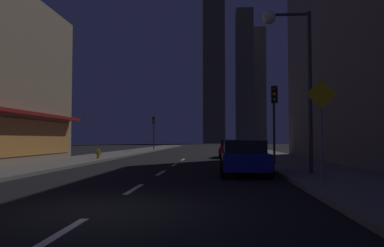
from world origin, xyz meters
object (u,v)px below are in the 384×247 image
object	(u,v)px
fire_hydrant_far_left	(98,154)
pedestrian_crossing_sign	(321,122)
car_parked_near	(244,157)
traffic_light_near_right	(274,107)
traffic_light_far_left	(154,126)
street_lamp_right	(289,51)
car_parked_far	(231,148)

from	to	relation	value
fire_hydrant_far_left	pedestrian_crossing_sign	world-z (taller)	pedestrian_crossing_sign
fire_hydrant_far_left	pedestrian_crossing_sign	size ratio (longest dim) A/B	0.21
car_parked_near	traffic_light_near_right	size ratio (longest dim) A/B	1.01
fire_hydrant_far_left	traffic_light_near_right	world-z (taller)	traffic_light_near_right
traffic_light_far_left	street_lamp_right	distance (m)	32.55
car_parked_far	fire_hydrant_far_left	bearing A→B (deg)	-154.03
fire_hydrant_far_left	traffic_light_near_right	xyz separation A→B (m)	(11.40, -5.81, 2.74)
traffic_light_near_right	street_lamp_right	xyz separation A→B (m)	(-0.12, -4.65, 1.87)
pedestrian_crossing_sign	street_lamp_right	bearing A→B (deg)	93.44
car_parked_far	traffic_light_far_left	bearing A→B (deg)	120.36
traffic_light_far_left	street_lamp_right	xyz separation A→B (m)	(10.88, -30.63, 1.87)
pedestrian_crossing_sign	traffic_light_near_right	bearing A→B (deg)	90.69
car_parked_near	pedestrian_crossing_sign	distance (m)	4.85
traffic_light_near_right	pedestrian_crossing_sign	size ratio (longest dim) A/B	1.33
fire_hydrant_far_left	street_lamp_right	distance (m)	16.06
fire_hydrant_far_left	traffic_light_far_left	bearing A→B (deg)	88.86
fire_hydrant_far_left	street_lamp_right	xyz separation A→B (m)	(11.28, -10.46, 4.61)
car_parked_near	traffic_light_far_left	xyz separation A→B (m)	(-9.10, 30.06, 2.45)
car_parked_near	fire_hydrant_far_left	xyz separation A→B (m)	(-9.50, 9.90, -0.29)
fire_hydrant_far_left	traffic_light_far_left	size ratio (longest dim) A/B	0.16
fire_hydrant_far_left	traffic_light_near_right	bearing A→B (deg)	-27.01
car_parked_near	fire_hydrant_far_left	size ratio (longest dim) A/B	6.48
street_lamp_right	pedestrian_crossing_sign	size ratio (longest dim) A/B	2.09
car_parked_far	street_lamp_right	world-z (taller)	street_lamp_right
car_parked_near	traffic_light_near_right	bearing A→B (deg)	65.10
car_parked_near	pedestrian_crossing_sign	world-z (taller)	pedestrian_crossing_sign
traffic_light_far_left	pedestrian_crossing_sign	size ratio (longest dim) A/B	1.33
fire_hydrant_far_left	traffic_light_near_right	distance (m)	13.09
traffic_light_far_left	street_lamp_right	bearing A→B (deg)	-70.44
car_parked_near	pedestrian_crossing_sign	size ratio (longest dim) A/B	1.34
car_parked_near	street_lamp_right	size ratio (longest dim) A/B	0.64
car_parked_far	traffic_light_near_right	size ratio (longest dim) A/B	1.01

